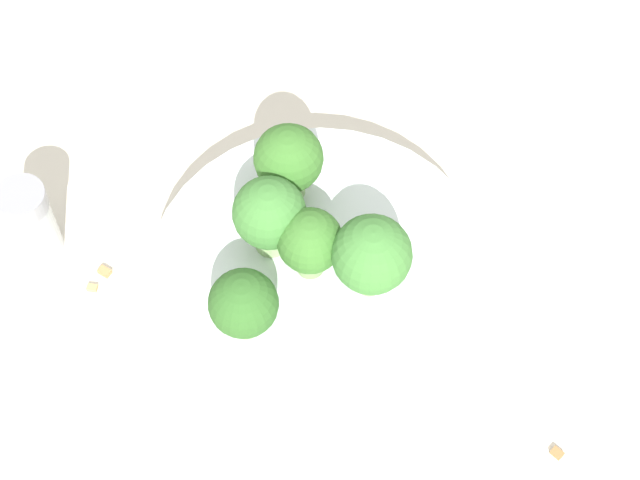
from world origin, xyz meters
name	(u,v)px	position (x,y,z in m)	size (l,w,h in m)	color
ground_plane	(320,299)	(0.00, 0.00, 0.00)	(3.00, 3.00, 0.00)	beige
bowl	(320,283)	(0.00, 0.00, 0.02)	(0.20, 0.20, 0.04)	silver
broccoli_floret_0	(244,305)	(0.05, 0.03, 0.07)	(0.04, 0.04, 0.05)	#8EB770
broccoli_floret_1	(289,161)	(0.01, -0.05, 0.07)	(0.04, 0.04, 0.05)	#84AD66
broccoli_floret_2	(372,256)	(-0.03, 0.02, 0.08)	(0.04, 0.04, 0.06)	#84AD66
broccoli_floret_3	(308,236)	(0.01, 0.00, 0.07)	(0.04, 0.04, 0.05)	#7A9E5B
broccoli_floret_4	(269,215)	(0.03, -0.02, 0.07)	(0.04, 0.04, 0.05)	#8EB770
pepper_shaker	(30,221)	(0.17, -0.07, 0.03)	(0.03, 0.03, 0.06)	#B2B7BC
almond_crumb_0	(92,287)	(0.14, -0.03, 0.00)	(0.01, 0.00, 0.01)	tan
almond_crumb_1	(558,452)	(-0.11, 0.12, 0.00)	(0.01, 0.00, 0.01)	olive
almond_crumb_2	(104,270)	(0.13, -0.04, 0.00)	(0.01, 0.01, 0.01)	#AD7F4C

